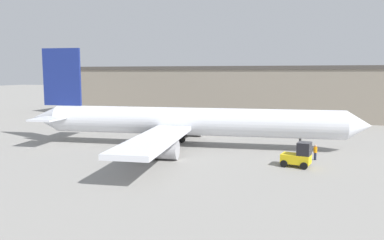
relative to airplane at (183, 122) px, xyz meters
The scene contains 6 objects.
ground_plane 3.35m from the airplane, ahead, with size 400.00×400.00×0.00m, color gray.
terminal_building 36.03m from the airplane, 91.00° to the left, with size 76.65×16.75×10.50m.
airplane is the anchor object (origin of this frame).
ground_crew_worker 16.23m from the airplane, 11.06° to the right, with size 0.36×0.36×1.64m.
baggage_tug 15.74m from the airplane, 25.22° to the right, with size 3.01×2.40×2.49m.
belt_loader_truck 8.49m from the airplane, 104.82° to the right, with size 3.62×3.37×2.03m.
Camera 1 is at (13.30, -44.10, 9.16)m, focal length 35.00 mm.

